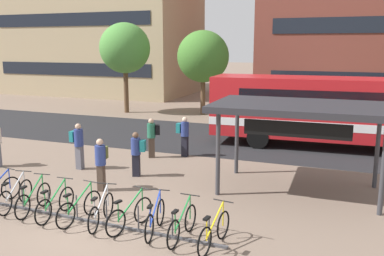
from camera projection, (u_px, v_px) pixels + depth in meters
The scene contains 22 objects.
ground at pixel (96, 224), 11.13m from camera, with size 200.00×200.00×0.00m, color #7A6656.
bus_lane_asphalt at pixel (219, 138), 21.21m from camera, with size 80.00×7.20×0.01m, color #232326.
city_bus at pixel (344, 110), 18.81m from camera, with size 12.13×3.14×3.20m.
bike_rack at pixel (92, 219), 11.18m from camera, with size 7.61×0.35×0.70m.
parked_bicycle_silver_1 at pixel (15, 196), 12.08m from camera, with size 0.52×1.70×0.99m.
parked_bicycle_green_2 at pixel (34, 200), 11.79m from camera, with size 0.52×1.71×0.99m.
parked_bicycle_green_3 at pixel (55, 204), 11.45m from camera, with size 0.52×1.72×0.99m.
parked_bicycle_green_4 at pixel (79, 208), 11.17m from camera, with size 0.52×1.72×0.99m.
parked_bicycle_silver_5 at pixel (101, 211), 10.96m from camera, with size 0.53×1.70×0.99m.
parked_bicycle_green_6 at pixel (130, 215), 10.70m from camera, with size 0.59×1.69×0.99m.
parked_bicycle_blue_7 at pixel (155, 219), 10.48m from camera, with size 0.52×1.71×0.99m.
parked_bicycle_green_8 at pixel (182, 225), 10.14m from camera, with size 0.52×1.72×0.99m.
parked_bicycle_yellow_9 at pixel (214, 232), 9.75m from camera, with size 0.52×1.72×0.99m.
transit_shelter at pixel (302, 110), 13.06m from camera, with size 5.55×3.30×2.84m.
commuter_olive_pack_0 at pixel (101, 161), 13.50m from camera, with size 0.40×0.57×1.72m.
commuter_teal_pack_1 at pixel (137, 151), 14.95m from camera, with size 0.58×0.43×1.62m.
commuter_teal_pack_2 at pixel (78, 143), 15.82m from camera, with size 0.54×0.37×1.77m.
commuter_black_pack_3 at pixel (152, 135), 17.46m from camera, with size 0.61×0.52×1.67m.
commuter_teal_pack_4 at pixel (184, 134), 17.64m from camera, with size 0.53×0.35×1.70m.
street_tree_0 at pixel (203, 57), 27.80m from camera, with size 3.43×3.43×5.60m.
street_tree_1 at pixel (125, 48), 28.45m from camera, with size 3.43×3.43×6.13m.
building_left_wing at pixel (101, 4), 40.31m from camera, with size 17.60×10.20×16.90m.
Camera 1 is at (6.07, -8.84, 4.67)m, focal length 39.28 mm.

